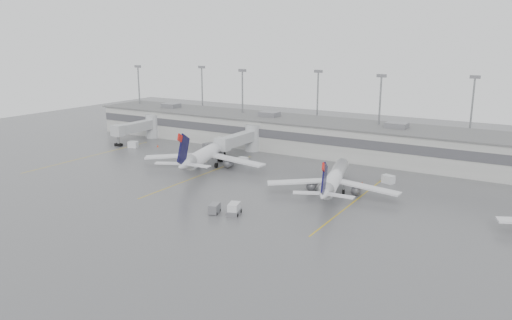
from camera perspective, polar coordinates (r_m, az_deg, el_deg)
The scene contains 17 objects.
ground at distance 81.54m, azimuth -6.43°, elevation -7.20°, with size 260.00×260.00×0.00m, color #545456.
terminal at distance 129.48m, azimuth 9.25°, elevation 2.50°, with size 152.00×17.00×9.45m.
light_masts at distance 133.54m, azimuth 10.32°, elevation 6.21°, with size 142.40×8.00×20.60m.
jet_bridge_left at distance 149.33m, azimuth -12.83°, elevation 3.70°, with size 4.00×17.20×7.00m.
jet_bridge_right at distance 127.94m, azimuth -1.38°, elevation 2.40°, with size 4.00×17.20×7.00m.
stand_markings at distance 100.56m, azimuth 1.88°, elevation -3.03°, with size 105.25×40.00×0.01m.
jet_mid_left at distance 115.73m, azimuth -5.54°, elevation 0.83°, with size 28.24×32.07×10.59m.
jet_mid_right at distance 96.69m, azimuth 8.90°, elevation -2.12°, with size 24.69×28.02×9.22m.
baggage_tug at distance 84.79m, azimuth -2.53°, elevation -5.73°, with size 2.76×3.51×1.99m.
baggage_cart at distance 85.56m, azimuth -4.77°, elevation -5.52°, with size 2.15×2.87×1.64m.
gse_uld_a at distance 139.97m, azimuth -13.88°, elevation 1.74°, with size 2.46×1.64×1.74m, color silver.
gse_uld_b at distance 118.40m, azimuth -1.49°, elevation -0.06°, with size 2.23×1.49×1.58m, color silver.
gse_uld_c at distance 106.05m, azimuth 14.88°, elevation -2.14°, with size 2.38×1.59×1.69m, color silver.
gse_loader at distance 133.25m, azimuth -5.39°, elevation 1.53°, with size 1.95×3.12×1.95m, color slate.
cone_a at distance 139.38m, azimuth -11.17°, elevation 1.60°, with size 0.42×0.42×0.67m, color red.
cone_b at distance 120.96m, azimuth -1.28°, elevation 0.01°, with size 0.40×0.40×0.63m, color red.
cone_c at distance 104.10m, azimuth 12.04°, elevation -2.58°, with size 0.38×0.38×0.60m, color red.
Camera 1 is at (46.73, -60.18, 29.02)m, focal length 35.00 mm.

